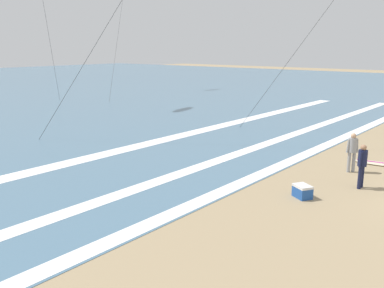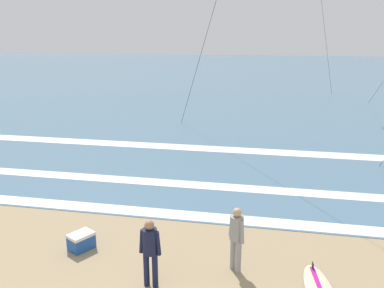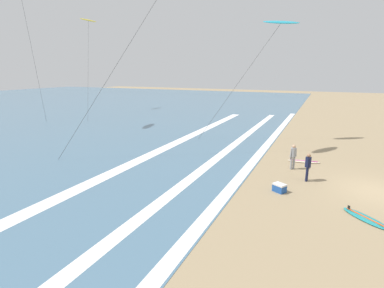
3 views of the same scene
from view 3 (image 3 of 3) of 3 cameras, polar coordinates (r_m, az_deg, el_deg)
name	(u,v)px [view 3 (image 3 of 3)]	position (r m, az deg, el deg)	size (l,w,h in m)	color
ground_plane	(377,192)	(17.89, 32.59, -7.97)	(160.00, 160.00, 0.00)	#9E8763
wave_foam_shoreline	(250,165)	(19.64, 11.37, -4.04)	(52.17, 0.63, 0.01)	white
wave_foam_mid_break	(200,171)	(18.10, 1.63, -5.34)	(51.89, 0.70, 0.01)	white
wave_foam_outer_break	(134,163)	(20.10, -11.34, -3.61)	(49.35, 0.98, 0.01)	white
surfer_right_near	(308,165)	(17.52, 21.82, -3.80)	(0.51, 0.32, 1.60)	#141938
surfer_left_far	(293,155)	(19.28, 19.28, -1.98)	(0.43, 0.42, 1.60)	gray
surfboard_right_spare	(365,218)	(14.55, 30.89, -12.39)	(1.88, 1.94, 0.25)	teal
surfboard_left_pile	(304,161)	(21.31, 21.07, -3.19)	(0.84, 2.16, 0.25)	beige
kite_cyan_high_right	(281,23)	(26.78, 17.11, 21.78)	(3.59, 7.91, 10.15)	#23A8C6
kite_yellow_mid_center	(88,21)	(50.09, -19.69, 21.82)	(11.02, 7.80, 13.72)	yellow
cooler_box	(279,188)	(15.75, 16.80, -8.22)	(0.69, 0.75, 0.44)	#1E4C9E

